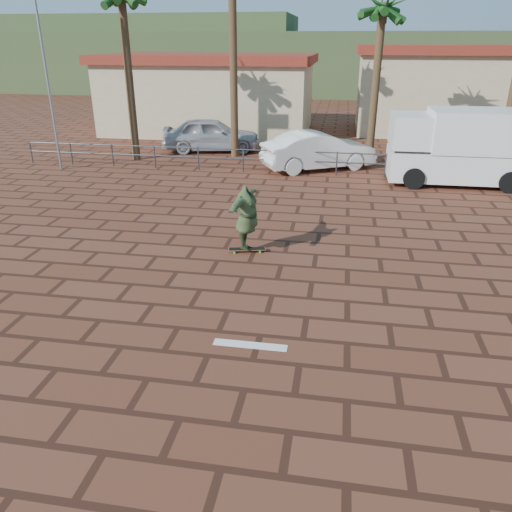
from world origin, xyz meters
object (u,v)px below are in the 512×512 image
(skateboarder, at_px, (247,218))
(car_silver, at_px, (211,135))
(campervan, at_px, (464,146))
(longboard, at_px, (247,249))
(car_white, at_px, (319,151))

(skateboarder, bearing_deg, car_silver, 24.34)
(skateboarder, relative_size, campervan, 0.39)
(longboard, bearing_deg, skateboarder, 80.66)
(car_white, bearing_deg, campervan, -133.41)
(car_white, bearing_deg, longboard, 143.57)
(campervan, bearing_deg, car_white, 164.67)
(car_silver, height_order, car_white, car_silver)
(longboard, bearing_deg, car_white, 69.20)
(car_silver, xyz_separation_m, car_white, (5.61, -3.00, -0.02))
(skateboarder, xyz_separation_m, campervan, (7.01, 8.31, 0.53))
(campervan, bearing_deg, skateboarder, -130.63)
(longboard, height_order, campervan, campervan)
(skateboarder, bearing_deg, longboard, -170.46)
(skateboarder, bearing_deg, car_white, -1.91)
(skateboarder, distance_m, car_white, 9.90)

